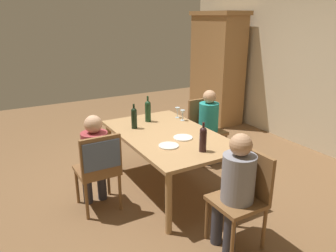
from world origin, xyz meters
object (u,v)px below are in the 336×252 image
(wine_glass_near_left, at_px, (182,113))
(dinner_plate_host, at_px, (183,138))
(dining_table, at_px, (168,139))
(chair_right_end, at_px, (244,192))
(wine_bottle_dark_red, at_px, (134,117))
(wine_bottle_tall_green, at_px, (148,110))
(person_man_guest, at_px, (95,155))
(dinner_plate_guest_left, at_px, (169,146))
(person_woman_host, at_px, (210,121))
(wine_bottle_short_olive, at_px, (203,138))
(wine_glass_centre, at_px, (177,110))
(person_man_bearded, at_px, (236,184))
(chair_far_left, at_px, (205,125))
(armoire_cabinet, at_px, (217,68))
(chair_near, at_px, (100,163))

(wine_glass_near_left, xyz_separation_m, dinner_plate_host, (0.59, -0.36, -0.10))
(dining_table, relative_size, chair_right_end, 1.95)
(wine_bottle_dark_red, bearing_deg, wine_bottle_tall_green, 121.13)
(person_man_guest, height_order, wine_bottle_tall_green, person_man_guest)
(dinner_plate_host, bearing_deg, dining_table, -160.57)
(dinner_plate_host, distance_m, dinner_plate_guest_left, 0.30)
(dinner_plate_host, xyz_separation_m, dinner_plate_guest_left, (0.14, -0.27, 0.00))
(chair_right_end, xyz_separation_m, person_man_guest, (-1.30, -1.01, 0.10))
(wine_bottle_dark_red, height_order, wine_glass_near_left, wine_bottle_dark_red)
(person_woman_host, xyz_separation_m, wine_bottle_tall_green, (-0.18, -0.91, 0.24))
(dining_table, distance_m, wine_bottle_short_olive, 0.69)
(chair_right_end, height_order, wine_bottle_short_olive, wine_bottle_short_olive)
(person_man_guest, bearing_deg, wine_glass_centre, 19.61)
(chair_right_end, bearing_deg, dining_table, 3.90)
(dining_table, height_order, wine_glass_centre, wine_glass_centre)
(person_man_bearded, bearing_deg, dinner_plate_host, -5.57)
(person_man_bearded, bearing_deg, person_man_guest, 34.38)
(dining_table, relative_size, dinner_plate_host, 7.90)
(wine_glass_near_left, distance_m, dinner_plate_host, 0.70)
(chair_far_left, height_order, wine_bottle_dark_red, wine_bottle_dark_red)
(armoire_cabinet, relative_size, person_man_bearded, 1.93)
(wine_bottle_tall_green, bearing_deg, chair_right_end, 2.43)
(wine_bottle_tall_green, bearing_deg, person_man_guest, -59.93)
(chair_near, bearing_deg, chair_right_end, -48.96)
(chair_near, bearing_deg, dining_table, 7.68)
(chair_right_end, bearing_deg, person_man_guest, 37.63)
(person_man_guest, bearing_deg, person_woman_host, 10.89)
(chair_near, bearing_deg, wine_bottle_dark_red, 38.62)
(armoire_cabinet, distance_m, chair_far_left, 2.11)
(wine_bottle_dark_red, distance_m, wine_bottle_short_olive, 1.10)
(person_woman_host, bearing_deg, chair_right_end, 63.37)
(armoire_cabinet, bearing_deg, person_man_guest, -58.39)
(chair_far_left, height_order, person_man_guest, person_man_guest)
(person_man_bearded, distance_m, wine_bottle_tall_green, 1.86)
(armoire_cabinet, xyz_separation_m, chair_near, (2.12, -3.21, -0.50))
(chair_right_end, height_order, wine_glass_centre, chair_right_end)
(person_woman_host, bearing_deg, wine_bottle_short_olive, 49.95)
(dining_table, distance_m, wine_bottle_dark_red, 0.53)
(wine_glass_near_left, height_order, wine_glass_centre, same)
(person_man_bearded, xyz_separation_m, wine_glass_centre, (-1.79, 0.47, 0.18))
(armoire_cabinet, xyz_separation_m, wine_bottle_short_olive, (2.65, -2.24, -0.23))
(chair_right_end, relative_size, wine_bottle_short_olive, 2.84)
(wine_glass_near_left, bearing_deg, chair_near, -70.15)
(armoire_cabinet, bearing_deg, wine_bottle_dark_red, -57.90)
(chair_near, xyz_separation_m, dinner_plate_guest_left, (0.23, 0.72, 0.14))
(chair_near, xyz_separation_m, wine_bottle_tall_green, (-0.69, 0.93, 0.28))
(wine_bottle_short_olive, bearing_deg, chair_far_left, 142.85)
(wine_bottle_short_olive, distance_m, wine_glass_centre, 1.23)
(person_man_guest, distance_m, dinner_plate_guest_left, 0.82)
(dining_table, xyz_separation_m, chair_far_left, (-0.49, 0.92, -0.12))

